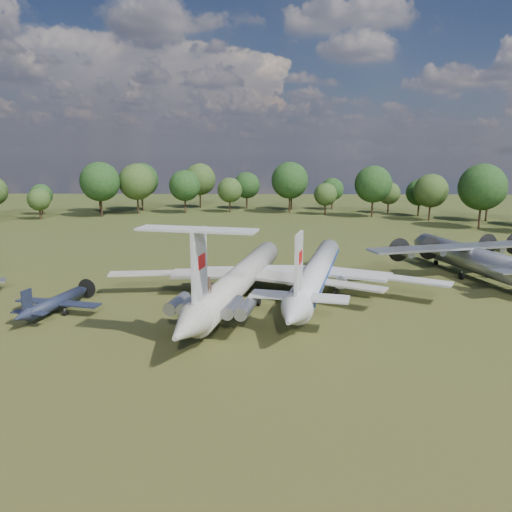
# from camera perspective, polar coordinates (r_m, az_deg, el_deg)

# --- Properties ---
(ground) EXTENTS (300.00, 300.00, 0.00)m
(ground) POSITION_cam_1_polar(r_m,az_deg,el_deg) (63.52, -6.85, -4.54)
(ground) COLOR #214115
(ground) RESTS_ON ground
(il62_airliner) EXTENTS (42.76, 50.81, 4.40)m
(il62_airliner) POSITION_cam_1_polar(r_m,az_deg,el_deg) (60.74, -1.70, -3.07)
(il62_airliner) COLOR beige
(il62_airliner) RESTS_ON ground
(tu104_jet) EXTENTS (41.18, 49.38, 4.33)m
(tu104_jet) POSITION_cam_1_polar(r_m,az_deg,el_deg) (64.05, 6.94, -2.39)
(tu104_jet) COLOR silver
(tu104_jet) RESTS_ON ground
(an12_transport) EXTENTS (38.94, 41.44, 4.52)m
(an12_transport) POSITION_cam_1_polar(r_m,az_deg,el_deg) (78.16, 23.41, -0.62)
(an12_transport) COLOR #A7AAAF
(an12_transport) RESTS_ON ground
(small_prop_west) EXTENTS (13.07, 15.79, 2.03)m
(small_prop_west) POSITION_cam_1_polar(r_m,az_deg,el_deg) (60.29, -21.91, -5.25)
(small_prop_west) COLOR black
(small_prop_west) RESTS_ON ground
(person_on_il62) EXTENTS (0.67, 0.50, 1.66)m
(person_on_il62) POSITION_cam_1_polar(r_m,az_deg,el_deg) (48.56, -5.36, -3.29)
(person_on_il62) COLOR brown
(person_on_il62) RESTS_ON il62_airliner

